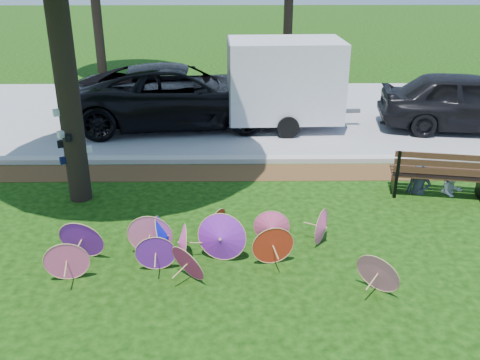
# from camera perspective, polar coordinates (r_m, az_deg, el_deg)

# --- Properties ---
(ground) EXTENTS (90.00, 90.00, 0.00)m
(ground) POSITION_cam_1_polar(r_m,az_deg,el_deg) (8.29, -3.37, -11.28)
(ground) COLOR black
(ground) RESTS_ON ground
(mulch_strip) EXTENTS (90.00, 1.00, 0.01)m
(mulch_strip) POSITION_cam_1_polar(r_m,az_deg,el_deg) (12.26, -2.47, 0.78)
(mulch_strip) COLOR #472D16
(mulch_strip) RESTS_ON ground
(curb) EXTENTS (90.00, 0.30, 0.12)m
(curb) POSITION_cam_1_polar(r_m,az_deg,el_deg) (12.89, -2.38, 2.20)
(curb) COLOR #B7B5AD
(curb) RESTS_ON ground
(street) EXTENTS (90.00, 8.00, 0.01)m
(street) POSITION_cam_1_polar(r_m,az_deg,el_deg) (16.84, -1.99, 7.13)
(street) COLOR gray
(street) RESTS_ON ground
(parasol_pile) EXTENTS (5.42, 2.24, 0.83)m
(parasol_pile) POSITION_cam_1_polar(r_m,az_deg,el_deg) (8.72, -4.34, -6.64)
(parasol_pile) COLOR #FF5496
(parasol_pile) RESTS_ON ground
(black_van) EXTENTS (6.49, 3.54, 1.72)m
(black_van) POSITION_cam_1_polar(r_m,az_deg,el_deg) (15.60, -6.47, 8.95)
(black_van) COLOR black
(black_van) RESTS_ON ground
(dark_pickup) EXTENTS (5.01, 2.54, 1.63)m
(dark_pickup) POSITION_cam_1_polar(r_m,az_deg,el_deg) (16.31, 23.17, 7.68)
(dark_pickup) COLOR black
(dark_pickup) RESTS_ON ground
(cargo_trailer) EXTENTS (3.17, 2.07, 2.77)m
(cargo_trailer) POSITION_cam_1_polar(r_m,az_deg,el_deg) (15.20, 4.82, 10.65)
(cargo_trailer) COLOR silver
(cargo_trailer) RESTS_ON ground
(park_bench) EXTENTS (2.04, 1.07, 1.01)m
(park_bench) POSITION_cam_1_polar(r_m,az_deg,el_deg) (11.72, 20.42, 0.81)
(park_bench) COLOR black
(park_bench) RESTS_ON ground
(person_left) EXTENTS (0.56, 0.46, 1.31)m
(person_left) POSITION_cam_1_polar(r_m,az_deg,el_deg) (11.59, 18.83, 1.59)
(person_left) COLOR #323644
(person_left) RESTS_ON ground
(person_right) EXTENTS (0.57, 0.49, 1.02)m
(person_right) POSITION_cam_1_polar(r_m,az_deg,el_deg) (11.89, 21.92, 0.92)
(person_right) COLOR silver
(person_right) RESTS_ON ground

